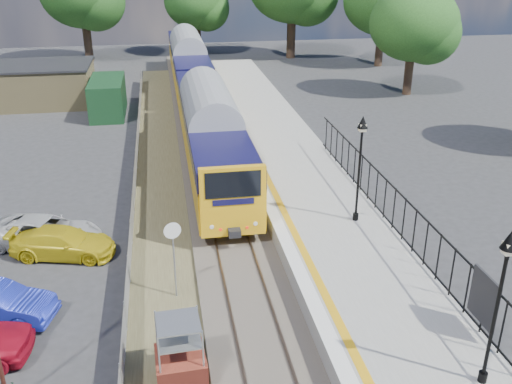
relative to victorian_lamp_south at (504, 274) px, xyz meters
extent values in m
plane|color=#2D2D30|center=(-5.50, 4.00, -4.30)|extent=(120.00, 120.00, 0.00)
cube|color=#473F38|center=(-5.50, 14.00, -4.20)|extent=(3.40, 80.00, 0.20)
cube|color=#4C472D|center=(-8.40, 12.00, -4.27)|extent=(2.60, 70.00, 0.06)
cube|color=brown|center=(-6.22, 14.00, -4.08)|extent=(0.07, 80.00, 0.14)
cube|color=brown|center=(-4.78, 14.00, -4.08)|extent=(0.07, 80.00, 0.14)
cube|color=gray|center=(-1.30, 12.00, -3.85)|extent=(5.00, 70.00, 0.90)
cube|color=silver|center=(-3.55, 12.00, -3.39)|extent=(0.50, 70.00, 0.01)
cube|color=gold|center=(-3.05, 12.00, -3.39)|extent=(0.30, 70.00, 0.01)
cylinder|color=black|center=(0.00, 0.00, -3.25)|extent=(0.24, 0.24, 0.30)
cylinder|color=black|center=(0.00, 0.00, -1.40)|extent=(0.10, 0.10, 3.70)
cube|color=black|center=(0.00, 0.00, 0.55)|extent=(0.08, 0.08, 0.30)
cube|color=beige|center=(0.00, 0.00, 0.72)|extent=(0.26, 0.26, 0.30)
cone|color=black|center=(0.00, 0.00, 0.95)|extent=(0.44, 0.44, 0.50)
cylinder|color=black|center=(-0.20, 10.00, -3.25)|extent=(0.24, 0.24, 0.30)
cylinder|color=black|center=(-0.20, 10.00, -1.40)|extent=(0.10, 0.10, 3.70)
cube|color=black|center=(-0.20, 10.00, 0.55)|extent=(0.08, 0.08, 0.30)
cube|color=beige|center=(-0.20, 10.00, 0.72)|extent=(0.26, 0.26, 0.30)
cone|color=black|center=(-0.20, 10.00, 0.95)|extent=(0.44, 0.44, 0.50)
cube|color=black|center=(1.05, 6.50, -1.65)|extent=(0.05, 26.00, 0.05)
cube|color=black|center=(1.00, 2.00, -2.20)|extent=(0.08, 1.40, 1.60)
cube|color=#948454|center=(-17.50, 36.00, -2.80)|extent=(8.00, 6.00, 3.00)
cube|color=black|center=(-17.50, 36.00, -1.25)|extent=(8.20, 6.20, 0.15)
cube|color=#163C1D|center=(-12.00, 32.00, -3.00)|extent=(2.40, 6.00, 2.60)
cylinder|color=#332319|center=(-15.50, 54.00, -2.37)|extent=(0.88, 0.88, 3.85)
cylinder|color=#332319|center=(-3.50, 56.00, -2.72)|extent=(0.72, 0.72, 3.15)
ellipsoid|color=#204617|center=(-3.50, 56.00, 1.55)|extent=(7.20, 7.20, 6.12)
cylinder|color=#332319|center=(6.50, 52.00, -2.20)|extent=(0.96, 0.96, 4.20)
cylinder|color=#332319|center=(14.50, 46.00, -2.55)|extent=(0.80, 0.80, 3.50)
ellipsoid|color=#204617|center=(14.50, 46.00, 2.20)|extent=(8.00, 8.00, 6.80)
cylinder|color=#332319|center=(12.50, 34.00, -2.72)|extent=(0.72, 0.72, 3.15)
ellipsoid|color=#204617|center=(12.50, 34.00, 1.55)|extent=(7.20, 7.20, 6.12)
cube|color=gold|center=(-5.50, 19.89, -2.61)|extent=(2.80, 20.00, 1.90)
cube|color=#100F38|center=(-5.50, 19.89, -1.31)|extent=(2.82, 20.00, 0.90)
cube|color=black|center=(-5.50, 19.89, -1.31)|extent=(2.82, 18.00, 0.70)
cube|color=black|center=(-5.50, 19.89, -3.79)|extent=(2.00, 18.00, 0.45)
cube|color=gold|center=(-5.50, 40.49, -2.61)|extent=(2.80, 20.00, 1.90)
cube|color=#100F38|center=(-5.50, 40.49, -1.31)|extent=(2.82, 20.00, 0.90)
cube|color=black|center=(-5.50, 40.49, -1.31)|extent=(2.82, 18.00, 0.70)
cube|color=black|center=(-5.50, 40.49, -3.79)|extent=(2.00, 18.00, 0.45)
cube|color=black|center=(-5.50, 9.68, -1.26)|extent=(2.24, 0.04, 1.10)
cube|color=maroon|center=(-8.03, 2.21, -3.76)|extent=(1.48, 1.48, 1.08)
cylinder|color=#999EA3|center=(-8.00, 6.76, -2.93)|extent=(0.06, 0.06, 2.74)
cylinder|color=silver|center=(-8.00, 6.71, -1.56)|extent=(0.61, 0.16, 0.61)
imported|color=gold|center=(-12.42, 10.53, -3.69)|extent=(4.48, 2.62, 1.22)
imported|color=silver|center=(-13.25, 11.51, -3.65)|extent=(5.08, 3.49, 1.29)
camera|label=1|loc=(-8.06, -10.90, 7.51)|focal=40.00mm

